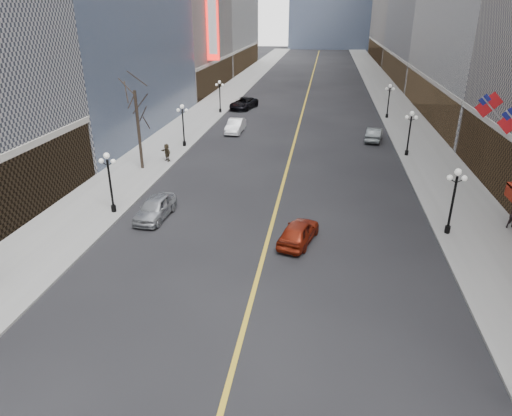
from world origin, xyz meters
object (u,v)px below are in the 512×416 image
(car_nb_mid, at_px, (235,126))
(car_nb_far, at_px, (244,103))
(car_sb_mid, at_px, (299,232))
(streetlamp_east_1, at_px, (454,195))
(streetlamp_west_3, at_px, (220,93))
(streetlamp_west_1, at_px, (109,176))
(streetlamp_east_3, at_px, (389,97))
(car_nb_near, at_px, (155,208))
(streetlamp_west_2, at_px, (183,121))
(car_sb_far, at_px, (374,134))
(streetlamp_east_2, at_px, (410,129))

(car_nb_mid, bearing_deg, car_nb_far, 96.88)
(car_sb_mid, bearing_deg, streetlamp_east_1, -150.95)
(streetlamp_west_3, distance_m, car_nb_far, 5.13)
(streetlamp_west_1, bearing_deg, streetlamp_west_3, 90.00)
(streetlamp_east_1, bearing_deg, streetlamp_east_3, 90.00)
(streetlamp_west_3, xyz_separation_m, car_nb_near, (3.35, -36.29, -2.10))
(streetlamp_west_2, bearing_deg, car_nb_far, 82.67)
(streetlamp_west_3, bearing_deg, car_sb_mid, -70.32)
(streetlamp_east_1, bearing_deg, car_sb_mid, -165.24)
(car_nb_near, bearing_deg, car_sb_far, 57.65)
(car_nb_near, relative_size, car_nb_mid, 0.94)
(streetlamp_east_3, xyz_separation_m, streetlamp_west_2, (-23.60, -18.00, 0.00))
(car_sb_far, bearing_deg, car_nb_mid, 5.19)
(streetlamp_east_2, relative_size, streetlamp_west_3, 1.00)
(streetlamp_east_2, height_order, car_sb_mid, streetlamp_east_2)
(streetlamp_east_2, relative_size, streetlamp_east_3, 1.00)
(streetlamp_east_2, relative_size, car_sb_mid, 1.01)
(streetlamp_west_3, distance_m, car_nb_near, 36.51)
(streetlamp_west_2, height_order, car_sb_mid, streetlamp_west_2)
(streetlamp_west_1, relative_size, car_nb_mid, 0.91)
(streetlamp_east_1, bearing_deg, streetlamp_west_3, 123.25)
(car_nb_near, distance_m, car_nb_mid, 25.54)
(streetlamp_east_1, height_order, car_nb_far, streetlamp_east_1)
(streetlamp_east_1, distance_m, car_nb_far, 44.94)
(streetlamp_west_2, height_order, car_nb_mid, streetlamp_west_2)
(streetlamp_west_3, height_order, car_nb_mid, streetlamp_west_3)
(car_sb_mid, bearing_deg, car_sb_far, -90.58)
(car_sb_mid, height_order, car_sb_far, car_sb_far)
(streetlamp_east_1, xyz_separation_m, streetlamp_west_3, (-23.60, 36.00, 0.00))
(car_nb_near, distance_m, car_sb_far, 29.74)
(streetlamp_west_3, bearing_deg, car_sb_far, -30.41)
(streetlamp_west_3, height_order, car_sb_far, streetlamp_west_3)
(streetlamp_east_1, distance_m, car_nb_near, 20.36)
(streetlamp_west_3, relative_size, car_sb_far, 0.97)
(streetlamp_west_3, distance_m, car_nb_mid, 11.78)
(car_sb_far, bearing_deg, car_sb_mid, 85.34)
(streetlamp_east_3, bearing_deg, car_nb_far, 169.70)
(streetlamp_east_3, distance_m, car_nb_mid, 22.18)
(car_sb_mid, bearing_deg, car_nb_near, 1.92)
(car_nb_far, height_order, car_sb_far, car_nb_far)
(streetlamp_east_3, bearing_deg, car_nb_mid, -150.83)
(streetlamp_west_3, bearing_deg, streetlamp_west_1, -90.00)
(streetlamp_east_2, height_order, car_nb_near, streetlamp_east_2)
(car_sb_far, bearing_deg, car_nb_far, -31.41)
(streetlamp_east_3, height_order, car_nb_near, streetlamp_east_3)
(car_nb_near, height_order, car_sb_far, car_nb_near)
(streetlamp_east_3, xyz_separation_m, car_nb_mid, (-19.28, -10.76, -2.08))
(streetlamp_west_1, distance_m, car_sb_far, 31.67)
(streetlamp_east_2, xyz_separation_m, car_nb_mid, (-19.28, 7.24, -2.08))
(streetlamp_east_1, height_order, car_nb_mid, streetlamp_east_1)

